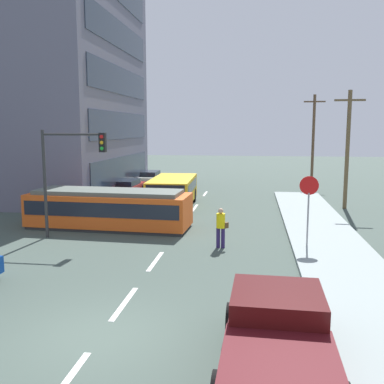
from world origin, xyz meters
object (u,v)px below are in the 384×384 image
at_px(parked_sedan_mid, 102,202).
at_px(parked_sedan_far, 125,187).
at_px(pickup_truck_parked, 277,336).
at_px(utility_pole_mid, 348,147).
at_px(pedestrian_crossing, 221,226).
at_px(streetcar_tram, 109,208).
at_px(city_bus, 173,190).
at_px(parked_sedan_furthest, 149,177).
at_px(traffic_light_mast, 69,163).
at_px(utility_pole_far, 313,138).
at_px(stop_sign, 309,196).

bearing_deg(parked_sedan_mid, parked_sedan_far, 94.42).
height_order(pickup_truck_parked, utility_pole_mid, utility_pole_mid).
height_order(pedestrian_crossing, pickup_truck_parked, pedestrian_crossing).
xyz_separation_m(streetcar_tram, city_bus, (2.05, 6.38, 0.06)).
xyz_separation_m(parked_sedan_mid, parked_sedan_furthest, (-0.24, 12.95, -0.00)).
relative_size(parked_sedan_furthest, traffic_light_mast, 0.88).
bearing_deg(streetcar_tram, pedestrian_crossing, -26.90).
bearing_deg(utility_pole_mid, utility_pole_far, 92.84).
bearing_deg(streetcar_tram, utility_pole_mid, 29.08).
height_order(city_bus, pedestrian_crossing, city_bus).
bearing_deg(parked_sedan_furthest, parked_sedan_mid, -88.92).
bearing_deg(streetcar_tram, parked_sedan_furthest, 96.72).
distance_m(streetcar_tram, pickup_truck_parked, 14.35).
distance_m(parked_sedan_mid, stop_sign, 12.98).
xyz_separation_m(streetcar_tram, utility_pole_far, (12.16, 18.42, 3.08)).
relative_size(streetcar_tram, pickup_truck_parked, 1.61).
bearing_deg(traffic_light_mast, pickup_truck_parked, -49.02).
xyz_separation_m(city_bus, traffic_light_mast, (-3.05, -8.64, 2.38)).
distance_m(pedestrian_crossing, parked_sedan_furthest, 21.32).
bearing_deg(stop_sign, city_bus, 128.87).
height_order(parked_sedan_furthest, utility_pole_far, utility_pole_far).
relative_size(pedestrian_crossing, parked_sedan_mid, 0.40).
distance_m(streetcar_tram, parked_sedan_furthest, 17.04).
xyz_separation_m(stop_sign, utility_pole_far, (2.85, 21.06, 1.87)).
xyz_separation_m(city_bus, parked_sedan_far, (-4.29, 3.93, -0.42)).
distance_m(traffic_light_mast, utility_pole_mid, 16.61).
bearing_deg(pickup_truck_parked, stop_sign, 79.80).
height_order(streetcar_tram, pedestrian_crossing, streetcar_tram).
distance_m(parked_sedan_furthest, utility_pole_far, 14.65).
height_order(city_bus, parked_sedan_furthest, city_bus).
xyz_separation_m(city_bus, stop_sign, (7.27, -9.02, 1.15)).
bearing_deg(pedestrian_crossing, city_bus, 111.86).
height_order(pedestrian_crossing, parked_sedan_furthest, pedestrian_crossing).
bearing_deg(utility_pole_far, streetcar_tram, -123.43).
bearing_deg(parked_sedan_furthest, streetcar_tram, -83.28).
height_order(parked_sedan_furthest, stop_sign, stop_sign).
bearing_deg(stop_sign, pickup_truck_parked, -100.20).
relative_size(pedestrian_crossing, utility_pole_mid, 0.23).
bearing_deg(utility_pole_mid, city_bus, -176.29).
bearing_deg(traffic_light_mast, parked_sedan_far, 95.62).
distance_m(streetcar_tram, pedestrian_crossing, 6.49).
relative_size(streetcar_tram, parked_sedan_furthest, 1.90).
distance_m(pickup_truck_parked, parked_sedan_far, 24.54).
height_order(utility_pole_mid, utility_pole_far, utility_pole_far).
height_order(parked_sedan_far, traffic_light_mast, traffic_light_mast).
distance_m(streetcar_tram, traffic_light_mast, 3.47).
bearing_deg(parked_sedan_mid, pickup_truck_parked, -59.89).
bearing_deg(pickup_truck_parked, city_bus, 106.67).
bearing_deg(parked_sedan_furthest, traffic_light_mast, -87.04).
distance_m(traffic_light_mast, utility_pole_far, 24.52).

